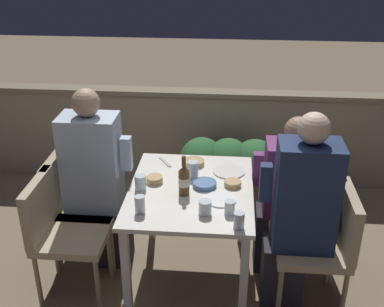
{
  "coord_description": "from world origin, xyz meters",
  "views": [
    {
      "loc": [
        0.25,
        -2.77,
        2.32
      ],
      "look_at": [
        0.0,
        0.08,
        0.95
      ],
      "focal_mm": 45.0,
      "sensor_mm": 36.0,
      "label": 1
    }
  ],
  "objects_px": {
    "potted_plant": "(327,171)",
    "person_navy_jumper": "(299,214)",
    "chair_left_far": "(73,198)",
    "beer_bottle": "(184,180)",
    "chair_left_near": "(58,225)",
    "chair_right_near": "(327,238)",
    "chair_right_far": "(314,205)",
    "person_purple_stripe": "(287,196)",
    "person_blue_shirt": "(98,180)"
  },
  "relations": [
    {
      "from": "person_blue_shirt",
      "to": "chair_right_near",
      "type": "bearing_deg",
      "value": -12.31
    },
    {
      "from": "chair_left_near",
      "to": "person_blue_shirt",
      "type": "distance_m",
      "value": 0.43
    },
    {
      "from": "person_navy_jumper",
      "to": "person_purple_stripe",
      "type": "relative_size",
      "value": 1.15
    },
    {
      "from": "person_blue_shirt",
      "to": "beer_bottle",
      "type": "distance_m",
      "value": 0.69
    },
    {
      "from": "chair_left_far",
      "to": "beer_bottle",
      "type": "height_order",
      "value": "beer_bottle"
    },
    {
      "from": "chair_left_far",
      "to": "person_navy_jumper",
      "type": "bearing_deg",
      "value": -12.31
    },
    {
      "from": "chair_left_near",
      "to": "person_navy_jumper",
      "type": "xyz_separation_m",
      "value": [
        1.55,
        0.01,
        0.16
      ]
    },
    {
      "from": "person_purple_stripe",
      "to": "chair_left_far",
      "type": "bearing_deg",
      "value": -178.35
    },
    {
      "from": "chair_right_near",
      "to": "person_purple_stripe",
      "type": "distance_m",
      "value": 0.45
    },
    {
      "from": "chair_left_near",
      "to": "potted_plant",
      "type": "height_order",
      "value": "chair_left_near"
    },
    {
      "from": "chair_left_near",
      "to": "potted_plant",
      "type": "xyz_separation_m",
      "value": [
        1.93,
        1.13,
        -0.1
      ]
    },
    {
      "from": "chair_right_far",
      "to": "person_purple_stripe",
      "type": "xyz_separation_m",
      "value": [
        -0.2,
        0.0,
        0.07
      ]
    },
    {
      "from": "chair_left_near",
      "to": "person_navy_jumper",
      "type": "relative_size",
      "value": 0.63
    },
    {
      "from": "potted_plant",
      "to": "person_navy_jumper",
      "type": "bearing_deg",
      "value": -108.91
    },
    {
      "from": "chair_left_near",
      "to": "chair_left_far",
      "type": "height_order",
      "value": "same"
    },
    {
      "from": "chair_right_near",
      "to": "person_purple_stripe",
      "type": "relative_size",
      "value": 0.72
    },
    {
      "from": "person_purple_stripe",
      "to": "beer_bottle",
      "type": "distance_m",
      "value": 0.78
    },
    {
      "from": "person_navy_jumper",
      "to": "person_purple_stripe",
      "type": "distance_m",
      "value": 0.4
    },
    {
      "from": "chair_right_far",
      "to": "person_purple_stripe",
      "type": "bearing_deg",
      "value": 180.0
    },
    {
      "from": "chair_left_near",
      "to": "chair_right_near",
      "type": "distance_m",
      "value": 1.74
    },
    {
      "from": "chair_left_far",
      "to": "person_blue_shirt",
      "type": "height_order",
      "value": "person_blue_shirt"
    },
    {
      "from": "chair_right_near",
      "to": "beer_bottle",
      "type": "distance_m",
      "value": 0.98
    },
    {
      "from": "chair_right_far",
      "to": "person_purple_stripe",
      "type": "height_order",
      "value": "person_purple_stripe"
    },
    {
      "from": "chair_right_near",
      "to": "person_navy_jumper",
      "type": "height_order",
      "value": "person_navy_jumper"
    },
    {
      "from": "chair_left_far",
      "to": "beer_bottle",
      "type": "relative_size",
      "value": 3.14
    },
    {
      "from": "chair_right_far",
      "to": "chair_left_near",
      "type": "bearing_deg",
      "value": -167.08
    },
    {
      "from": "person_blue_shirt",
      "to": "person_navy_jumper",
      "type": "distance_m",
      "value": 1.41
    },
    {
      "from": "chair_left_near",
      "to": "chair_left_far",
      "type": "xyz_separation_m",
      "value": [
        -0.01,
        0.35,
        0.0
      ]
    },
    {
      "from": "person_navy_jumper",
      "to": "chair_right_far",
      "type": "xyz_separation_m",
      "value": [
        0.17,
        0.38,
        -0.16
      ]
    },
    {
      "from": "chair_right_far",
      "to": "potted_plant",
      "type": "bearing_deg",
      "value": 73.62
    },
    {
      "from": "person_purple_stripe",
      "to": "chair_right_far",
      "type": "bearing_deg",
      "value": -0.0
    },
    {
      "from": "person_navy_jumper",
      "to": "potted_plant",
      "type": "bearing_deg",
      "value": 71.09
    },
    {
      "from": "beer_bottle",
      "to": "potted_plant",
      "type": "height_order",
      "value": "beer_bottle"
    },
    {
      "from": "chair_left_far",
      "to": "potted_plant",
      "type": "height_order",
      "value": "chair_left_far"
    },
    {
      "from": "chair_left_near",
      "to": "person_purple_stripe",
      "type": "height_order",
      "value": "person_purple_stripe"
    },
    {
      "from": "chair_left_near",
      "to": "person_blue_shirt",
      "type": "xyz_separation_m",
      "value": [
        0.19,
        0.35,
        0.16
      ]
    },
    {
      "from": "chair_left_near",
      "to": "person_navy_jumper",
      "type": "height_order",
      "value": "person_navy_jumper"
    },
    {
      "from": "chair_left_far",
      "to": "potted_plant",
      "type": "relative_size",
      "value": 1.22
    },
    {
      "from": "chair_left_far",
      "to": "chair_right_far",
      "type": "distance_m",
      "value": 1.73
    },
    {
      "from": "chair_left_near",
      "to": "chair_right_near",
      "type": "xyz_separation_m",
      "value": [
        1.74,
        0.01,
        0.0
      ]
    },
    {
      "from": "chair_right_far",
      "to": "beer_bottle",
      "type": "bearing_deg",
      "value": -163.39
    },
    {
      "from": "chair_right_far",
      "to": "chair_right_near",
      "type": "bearing_deg",
      "value": -86.04
    },
    {
      "from": "person_navy_jumper",
      "to": "beer_bottle",
      "type": "distance_m",
      "value": 0.75
    },
    {
      "from": "chair_left_near",
      "to": "beer_bottle",
      "type": "distance_m",
      "value": 0.89
    },
    {
      "from": "chair_left_far",
      "to": "person_navy_jumper",
      "type": "distance_m",
      "value": 1.6
    },
    {
      "from": "chair_left_far",
      "to": "chair_right_near",
      "type": "distance_m",
      "value": 1.79
    },
    {
      "from": "chair_right_near",
      "to": "chair_right_far",
      "type": "relative_size",
      "value": 1.0
    },
    {
      "from": "chair_right_far",
      "to": "person_blue_shirt",
      "type": "bearing_deg",
      "value": -178.36
    },
    {
      "from": "beer_bottle",
      "to": "chair_left_near",
      "type": "bearing_deg",
      "value": -171.23
    },
    {
      "from": "chair_left_far",
      "to": "potted_plant",
      "type": "bearing_deg",
      "value": 21.88
    }
  ]
}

